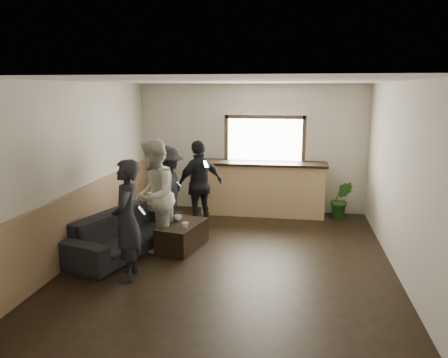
% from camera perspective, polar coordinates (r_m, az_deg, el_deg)
% --- Properties ---
extents(ground, '(5.00, 6.00, 0.01)m').
position_cam_1_polar(ground, '(7.13, 0.93, -10.42)').
color(ground, black).
extents(room_shell, '(5.01, 6.01, 2.80)m').
position_cam_1_polar(room_shell, '(6.86, -5.13, 1.44)').
color(room_shell, silver).
rests_on(room_shell, ground).
extents(bar_counter, '(2.70, 0.68, 2.13)m').
position_cam_1_polar(bar_counter, '(9.48, 5.12, -0.79)').
color(bar_counter, tan).
rests_on(bar_counter, ground).
extents(sofa, '(1.50, 2.43, 0.66)m').
position_cam_1_polar(sofa, '(7.54, -12.83, -6.79)').
color(sofa, black).
rests_on(sofa, ground).
extents(coffee_table, '(0.75, 1.08, 0.44)m').
position_cam_1_polar(coffee_table, '(7.55, -5.45, -7.41)').
color(coffee_table, black).
rests_on(coffee_table, ground).
extents(cup_a, '(0.15, 0.15, 0.10)m').
position_cam_1_polar(cup_a, '(7.66, -6.04, -5.04)').
color(cup_a, silver).
rests_on(cup_a, coffee_table).
extents(cup_b, '(0.14, 0.14, 0.10)m').
position_cam_1_polar(cup_b, '(7.24, -5.08, -6.03)').
color(cup_b, silver).
rests_on(cup_b, coffee_table).
extents(potted_plant, '(0.45, 0.37, 0.80)m').
position_cam_1_polar(potted_plant, '(9.52, 15.05, -2.60)').
color(potted_plant, '#2D6623').
rests_on(potted_plant, ground).
extents(person_a, '(0.53, 0.69, 1.73)m').
position_cam_1_polar(person_a, '(6.34, -12.59, -5.25)').
color(person_a, black).
rests_on(person_a, ground).
extents(person_b, '(0.76, 0.95, 1.88)m').
position_cam_1_polar(person_b, '(7.35, -9.14, -2.18)').
color(person_b, beige).
rests_on(person_b, ground).
extents(person_c, '(0.74, 1.15, 1.68)m').
position_cam_1_polar(person_c, '(8.06, -7.47, -1.64)').
color(person_c, black).
rests_on(person_c, ground).
extents(person_d, '(1.01, 1.02, 1.73)m').
position_cam_1_polar(person_d, '(8.45, -3.19, -0.77)').
color(person_d, black).
rests_on(person_d, ground).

